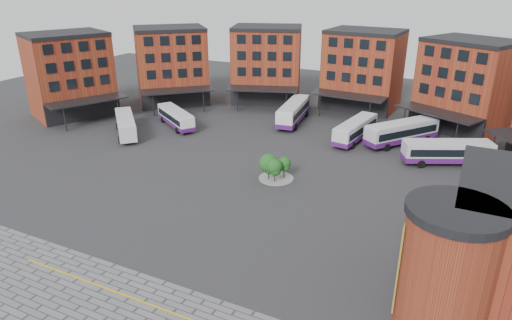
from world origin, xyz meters
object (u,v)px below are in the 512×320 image
at_px(bus_c, 294,112).
at_px(bus_f, 447,152).
at_px(bus_b, 176,117).
at_px(bus_e, 402,132).
at_px(tree_island, 273,166).
at_px(bus_a, 126,124).
at_px(bus_d, 355,130).

distance_m(bus_c, bus_f, 26.84).
bearing_deg(bus_b, bus_e, -44.21).
relative_size(tree_island, bus_a, 0.45).
distance_m(tree_island, bus_b, 26.49).
distance_m(bus_e, bus_f, 8.81).
xyz_separation_m(bus_e, bus_f, (6.93, -5.44, -0.10)).
height_order(bus_b, bus_d, bus_d).
distance_m(bus_d, bus_e, 6.81).
xyz_separation_m(bus_a, bus_e, (40.11, 15.08, 0.01)).
bearing_deg(bus_f, bus_e, -153.63).
bearing_deg(bus_e, bus_f, -1.44).
relative_size(bus_b, bus_c, 0.80).
bearing_deg(bus_e, bus_a, -122.71).
bearing_deg(bus_b, tree_island, -84.73).
xyz_separation_m(bus_b, bus_e, (35.47, 8.04, 0.27)).
height_order(bus_a, bus_d, bus_d).
relative_size(tree_island, bus_c, 0.34).
bearing_deg(bus_f, bus_a, -103.92).
bearing_deg(bus_a, bus_c, -4.88).
distance_m(bus_a, bus_d, 36.12).
bearing_deg(bus_a, bus_b, 11.90).
height_order(bus_b, bus_c, bus_c).
height_order(bus_a, bus_e, bus_e).
distance_m(tree_island, bus_d, 19.63).
height_order(tree_island, bus_c, bus_c).
xyz_separation_m(bus_b, bus_d, (28.83, 6.54, 0.12)).
relative_size(bus_b, bus_d, 0.88).
xyz_separation_m(bus_b, bus_c, (16.87, 10.89, 0.30)).
relative_size(bus_c, bus_d, 1.10).
bearing_deg(bus_e, bus_b, -130.54).
distance_m(tree_island, bus_f, 24.14).
distance_m(bus_b, bus_f, 42.48).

